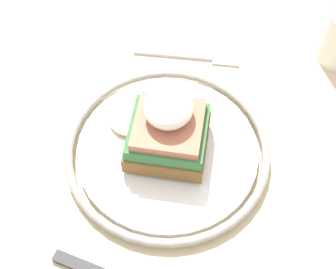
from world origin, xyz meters
name	(u,v)px	position (x,y,z in m)	size (l,w,h in m)	color
dining_table	(160,197)	(0.00, 0.00, 0.61)	(0.81, 0.90, 0.74)	#C6B28E
plate	(168,147)	(0.00, 0.01, 0.74)	(0.24, 0.24, 0.02)	white
sandwich	(167,128)	(0.00, 0.01, 0.78)	(0.10, 0.12, 0.08)	brown
fork	(192,56)	(-0.16, 0.02, 0.74)	(0.02, 0.14, 0.00)	silver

